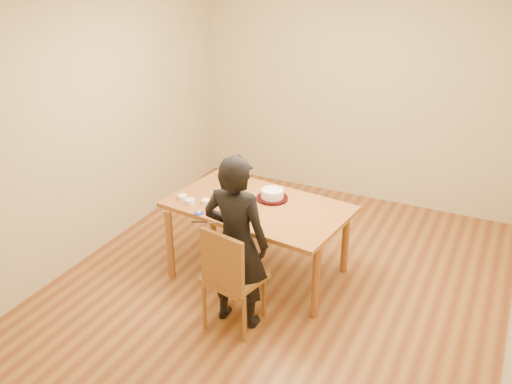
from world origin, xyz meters
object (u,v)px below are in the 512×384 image
at_px(dining_chair, 234,278).
at_px(cake_plate, 272,198).
at_px(dining_table, 258,207).
at_px(person, 236,242).
at_px(cake, 272,194).

bearing_deg(dining_chair, cake_plate, 107.19).
bearing_deg(dining_table, cake_plate, 73.65).
relative_size(cake_plate, person, 0.20).
height_order(dining_table, dining_chair, dining_table).
relative_size(dining_chair, cake_plate, 1.46).
distance_m(dining_chair, cake, 1.00).
bearing_deg(person, cake_plate, -87.46).
relative_size(cake_plate, cake, 1.40).
bearing_deg(dining_chair, cake, 107.19).
xyz_separation_m(cake, person, (0.08, -0.89, -0.04)).
xyz_separation_m(cake_plate, cake, (0.00, 0.00, 0.05)).
relative_size(dining_table, cake, 7.68).
relative_size(dining_table, cake_plate, 5.48).
height_order(cake, person, person).
bearing_deg(person, dining_table, -81.05).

